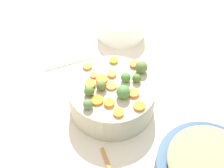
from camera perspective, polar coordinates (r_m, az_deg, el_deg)
The scene contains 25 objects.
tabletop at distance 1.05m, azimuth -1.01°, elevation -4.91°, with size 2.40×2.40×0.02m, color beige.
serving_bowl_carrots at distance 1.00m, azimuth 0.00°, elevation -2.42°, with size 0.29×0.29×0.11m, color #B9B497.
stuffing_mound at distance 0.80m, azimuth 18.33°, elevation -13.93°, with size 0.22×0.22×0.03m, color tan.
carrot_slice_0 at distance 0.98m, azimuth -1.95°, elevation 0.87°, with size 0.04×0.04×0.01m, color orange.
carrot_slice_1 at distance 0.99m, azimuth -0.04°, elevation 1.88°, with size 0.03×0.03×0.01m, color orange.
carrot_slice_2 at distance 1.03m, azimuth 4.23°, elevation 3.76°, with size 0.03×0.03×0.01m, color orange.
carrot_slice_3 at distance 0.96m, azimuth -0.13°, elevation -0.37°, with size 0.04×0.04×0.01m, color orange.
carrot_slice_4 at distance 0.89m, azimuth 1.23°, elevation -5.53°, with size 0.03×0.03×0.01m, color orange.
carrot_slice_5 at distance 0.91m, azimuth -0.53°, elevation -3.66°, with size 0.03×0.03×0.01m, color orange.
carrot_slice_6 at distance 1.02m, azimuth -4.73°, elevation 3.37°, with size 0.03×0.03×0.01m, color orange.
carrot_slice_7 at distance 0.96m, azimuth -4.20°, elevation -0.06°, with size 0.04×0.04×0.01m, color orange.
carrot_slice_8 at distance 0.94m, azimuth 4.16°, elevation -1.78°, with size 0.04×0.04×0.01m, color orange.
carrot_slice_9 at distance 0.92m, azimuth -2.87°, elevation -3.12°, with size 0.04×0.04×0.01m, color orange.
carrot_slice_10 at distance 0.99m, azimuth -3.50°, elevation 1.64°, with size 0.03×0.03×0.01m, color orange.
carrot_slice_11 at distance 0.91m, azimuth 5.20°, elevation -4.27°, with size 0.04×0.04×0.01m, color orange.
carrot_slice_12 at distance 1.04m, azimuth 0.32°, elevation 4.48°, with size 0.03×0.03×0.01m, color orange.
brussels_sprout_0 at distance 0.94m, azimuth -2.06°, elevation -0.29°, with size 0.03×0.03×0.03m, color #5E7137.
brussels_sprout_1 at distance 0.97m, azimuth 4.74°, elevation 1.11°, with size 0.03×0.03×0.03m, color #4B6F2A.
brussels_sprout_2 at distance 0.97m, azimuth 2.65°, elevation 1.28°, with size 0.03×0.03×0.03m, color #4B863B.
brussels_sprout_3 at distance 0.90m, azimuth -4.74°, elevation -3.81°, with size 0.03×0.03×0.03m, color #587741.
brussels_sprout_4 at distance 1.00m, azimuth 5.63°, elevation 3.23°, with size 0.04×0.04×0.04m, color #5E773F.
brussels_sprout_5 at distance 0.93m, azimuth -4.39°, elevation -1.35°, with size 0.03×0.03×0.03m, color #4D7031.
brussels_sprout_6 at distance 0.92m, azimuth 2.07°, elevation -1.62°, with size 0.04×0.04×0.04m, color #4C8841.
casserole_dish at distance 1.30m, azimuth 1.77°, elevation 11.13°, with size 0.20×0.20×0.09m, color white.
dish_towel at distance 1.24m, azimuth -8.94°, elevation 5.60°, with size 0.20×0.12×0.01m, color silver.
Camera 1 is at (-0.51, -0.37, 0.85)m, focal length 47.85 mm.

